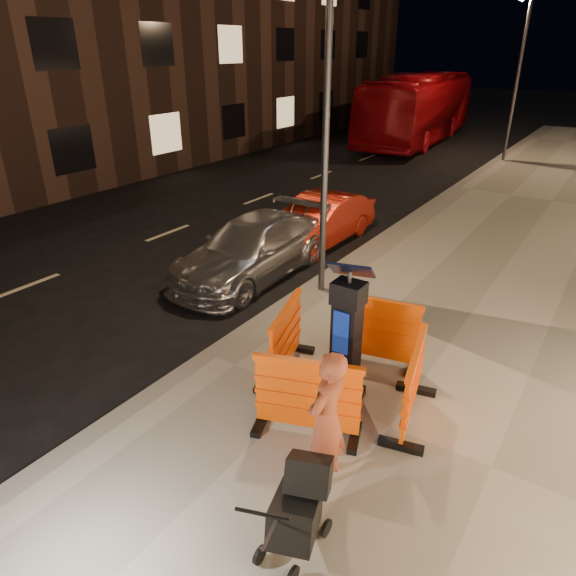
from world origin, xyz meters
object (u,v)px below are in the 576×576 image
Objects in this scene: barrier_bldgside at (413,384)px; bus_doubledecker at (415,141)px; man at (326,420)px; stroller at (295,512)px; parking_kiosk at (346,334)px; barrier_kerbside at (286,340)px; barrier_back at (375,331)px; barrier_front at (307,398)px; car_red at (319,243)px; car_silver at (253,275)px.

bus_doubledecker is at bearing 8.34° from barrier_bldgside.
man reaches higher than bus_doubledecker.
bus_doubledecker is 7.24× the size of man.
stroller is at bearing -76.75° from bus_doubledecker.
bus_doubledecker is (-6.98, 20.94, -1.08)m from parking_kiosk.
barrier_kerbside reaches higher than stroller.
parking_kiosk is 1.40× the size of barrier_back.
parking_kiosk is at bearing 70.60° from barrier_front.
barrier_kerbside is 0.83× the size of man.
car_red is 3.95× the size of stroller.
bus_doubledecker is (-3.33, 18.18, 0.00)m from car_silver.
parking_kiosk is 1.04m from barrier_kerbside.
stroller reaches higher than car_silver.
car_silver is 6.79m from stroller.
barrier_bldgside is (0.95, 0.00, -0.41)m from parking_kiosk.
bus_doubledecker is at bearing -0.34° from barrier_kerbside.
car_silver reaches higher than car_red.
parking_kiosk is 1.04m from barrier_front.
bus_doubledecker reaches higher than car_silver.
barrier_bldgside is at bearing -48.67° from car_red.
barrier_back and barrier_kerbside have the same top height.
parking_kiosk is at bearing -55.30° from car_red.
man reaches higher than stroller.
barrier_kerbside is 1.47× the size of stroller.
barrier_back is at bearing -167.19° from man.
man reaches higher than barrier_kerbside.
parking_kiosk is 2.05× the size of stroller.
barrier_kerbside is (-0.95, 0.95, 0.00)m from barrier_front.
barrier_kerbside is at bearing -79.03° from bus_doubledecker.
barrier_front is 1.47× the size of stroller.
barrier_back is at bearing 70.60° from barrier_front.
parking_kiosk is 1.04m from barrier_back.
barrier_back is 0.37× the size of car_red.
bus_doubledecker is (-6.03, 20.94, -0.67)m from barrier_kerbside.
barrier_back is at bearing 32.60° from barrier_bldgside.
stroller is at bearing 162.81° from barrier_bldgside.
barrier_back is 1.34m from barrier_kerbside.
stroller is at bearing 12.54° from man.
barrier_bldgside is 0.37× the size of car_red.
barrier_front is 0.37× the size of car_red.
man is at bearing -83.92° from parking_kiosk.
car_red is (-3.47, 4.29, -0.67)m from barrier_back.
barrier_front is 1.00× the size of barrier_kerbside.
parking_kiosk reaches higher than barrier_back.
barrier_front reaches higher than car_red.
barrier_kerbside reaches higher than car_red.
barrier_kerbside is 0.37× the size of car_red.
barrier_back is 3.41m from stroller.
barrier_kerbside is (-0.95, 0.00, -0.41)m from parking_kiosk.
car_silver is at bearing 46.63° from barrier_bldgside.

